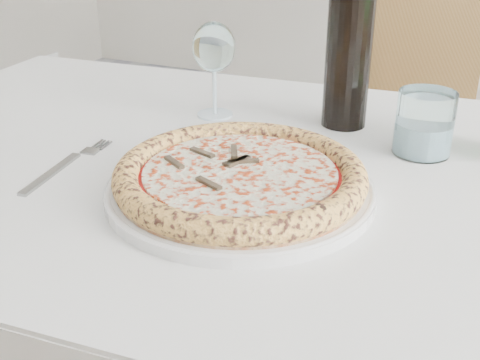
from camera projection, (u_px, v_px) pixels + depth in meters
The scene contains 8 objects.
dining_table at pixel (269, 223), 0.88m from camera, with size 1.45×0.93×0.76m.
chair_far at pixel (400, 135), 1.55m from camera, with size 0.49×0.49×0.93m.
plate at pixel (240, 188), 0.75m from camera, with size 0.34×0.34×0.02m.
pizza at pixel (240, 175), 0.75m from camera, with size 0.32×0.32×0.03m.
fork at pixel (64, 166), 0.83m from camera, with size 0.03×0.19×0.00m.
wine_glass at pixel (214, 50), 0.97m from camera, with size 0.07×0.07×0.16m.
tumbler at pixel (424, 127), 0.86m from camera, with size 0.08×0.08×0.09m.
wine_bottle at pixel (349, 49), 0.93m from camera, with size 0.07×0.07×0.29m.
Camera 1 is at (0.26, -0.51, 1.10)m, focal length 45.00 mm.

